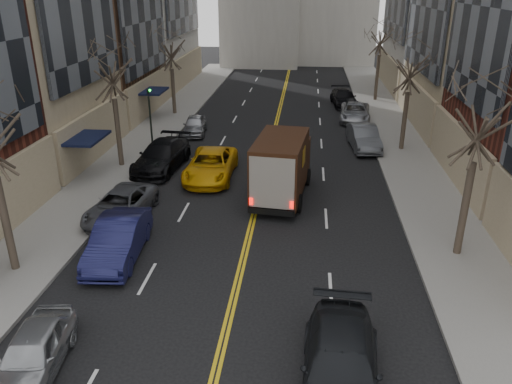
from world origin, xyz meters
TOP-DOWN VIEW (x-y plane):
  - sidewalk_left at (-9.00, 27.00)m, footprint 4.00×66.00m
  - sidewalk_right at (9.00, 27.00)m, footprint 4.00×66.00m
  - tree_lf_mid at (-8.80, 20.00)m, footprint 3.20×3.20m
  - tree_lf_far at (-8.80, 33.00)m, footprint 3.20×3.20m
  - tree_rt_near at (8.80, 11.00)m, footprint 3.20×3.20m
  - tree_rt_mid at (8.80, 25.00)m, footprint 3.20×3.20m
  - tree_rt_far at (8.80, 40.00)m, footprint 3.20×3.20m
  - traffic_signal at (-7.39, 22.00)m, footprint 0.29×0.26m
  - ups_truck at (1.20, 16.34)m, footprint 3.03×6.39m
  - observer_sedan at (3.55, 3.09)m, footprint 2.48×5.47m
  - taxi at (-3.00, 18.75)m, footprint 2.61×5.60m
  - pedestrian at (0.59, 16.82)m, footprint 0.48×0.66m
  - parked_lf_a at (-5.23, 2.87)m, footprint 2.08×4.13m
  - parked_lf_b at (-5.10, 9.47)m, footprint 2.08×5.07m
  - parked_lf_c at (-6.30, 13.06)m, footprint 2.72×5.06m
  - parked_lf_d at (-6.22, 19.92)m, footprint 2.82×5.86m
  - parked_lf_e at (-5.85, 27.52)m, footprint 1.96×4.06m
  - parked_rt_a at (6.30, 25.17)m, footprint 2.09×4.90m
  - parked_rt_b at (6.30, 32.50)m, footprint 2.76×5.26m
  - parked_rt_c at (5.72, 37.77)m, footprint 2.54×5.19m

SIDE VIEW (x-z plane):
  - sidewalk_left at x=-9.00m, z-range 0.00..0.15m
  - sidewalk_right at x=9.00m, z-range 0.00..0.15m
  - parked_lf_e at x=-5.85m, z-range 0.00..1.34m
  - parked_lf_c at x=-6.30m, z-range 0.00..1.35m
  - parked_lf_a at x=-5.23m, z-range 0.00..1.35m
  - parked_rt_b at x=6.30m, z-range 0.00..1.41m
  - parked_rt_c at x=5.72m, z-range 0.00..1.45m
  - taxi at x=-3.00m, z-range 0.00..1.55m
  - observer_sedan at x=3.55m, z-range 0.00..1.55m
  - parked_rt_a at x=6.30m, z-range 0.00..1.57m
  - parked_lf_b at x=-5.10m, z-range 0.00..1.63m
  - parked_lf_d at x=-6.22m, z-range 0.00..1.65m
  - pedestrian at x=0.59m, z-range 0.00..1.67m
  - ups_truck at x=1.20m, z-range 0.01..3.40m
  - traffic_signal at x=-7.39m, z-range 0.47..5.17m
  - tree_lf_far at x=-8.80m, z-range 1.97..10.08m
  - tree_rt_mid at x=8.80m, z-range 2.01..10.33m
  - tree_rt_near at x=8.80m, z-range 2.10..10.81m
  - tree_lf_mid at x=-8.80m, z-range 2.14..11.05m
  - tree_rt_far at x=8.80m, z-range 2.19..11.29m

